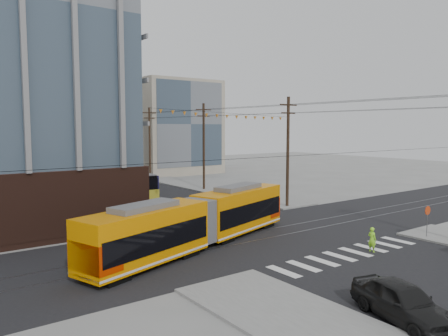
# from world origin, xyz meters

# --- Properties ---
(ground) EXTENTS (160.00, 160.00, 0.00)m
(ground) POSITION_xyz_m (0.00, 0.00, 0.00)
(ground) COLOR slate
(bg_bldg_ne_near) EXTENTS (14.00, 14.00, 16.00)m
(bg_bldg_ne_near) POSITION_xyz_m (16.00, 48.00, 8.00)
(bg_bldg_ne_near) COLOR gray
(bg_bldg_ne_near) RESTS_ON ground
(bg_bldg_ne_far) EXTENTS (16.00, 16.00, 14.00)m
(bg_bldg_ne_far) POSITION_xyz_m (18.00, 68.00, 7.00)
(bg_bldg_ne_far) COLOR #8C99A5
(bg_bldg_ne_far) RESTS_ON ground
(utility_pole_far) EXTENTS (0.30, 0.30, 11.00)m
(utility_pole_far) POSITION_xyz_m (8.50, 56.00, 5.50)
(utility_pole_far) COLOR black
(utility_pole_far) RESTS_ON ground
(streetcar) EXTENTS (18.21, 8.17, 3.53)m
(streetcar) POSITION_xyz_m (-6.71, 3.99, 1.77)
(streetcar) COLOR #D67A00
(streetcar) RESTS_ON ground
(city_bus) EXTENTS (2.83, 11.33, 3.19)m
(city_bus) POSITION_xyz_m (-2.06, 25.76, 1.59)
(city_bus) COLOR #131139
(city_bus) RESTS_ON ground
(black_sedan) EXTENTS (3.15, 5.21, 1.66)m
(black_sedan) POSITION_xyz_m (-5.97, -10.37, 0.83)
(black_sedan) COLOR black
(black_sedan) RESTS_ON ground
(parked_car_silver) EXTENTS (3.24, 4.80, 1.50)m
(parked_car_silver) POSITION_xyz_m (-6.06, 13.18, 0.75)
(parked_car_silver) COLOR #9D9EA3
(parked_car_silver) RESTS_ON ground
(parked_car_white) EXTENTS (1.97, 4.29, 1.22)m
(parked_car_white) POSITION_xyz_m (-5.34, 20.03, 0.61)
(parked_car_white) COLOR beige
(parked_car_white) RESTS_ON ground
(parked_car_grey) EXTENTS (3.08, 5.37, 1.41)m
(parked_car_grey) POSITION_xyz_m (-5.12, 25.92, 0.71)
(parked_car_grey) COLOR #54545B
(parked_car_grey) RESTS_ON ground
(pedestrian) EXTENTS (0.40, 0.60, 1.62)m
(pedestrian) POSITION_xyz_m (1.72, -3.57, 0.81)
(pedestrian) COLOR #9BFE2A
(pedestrian) RESTS_ON ground
(stop_sign) EXTENTS (0.70, 0.70, 2.22)m
(stop_sign) POSITION_xyz_m (7.87, -3.86, 1.11)
(stop_sign) COLOR red
(stop_sign) RESTS_ON ground
(jersey_barrier) EXTENTS (1.14, 3.92, 0.77)m
(jersey_barrier) POSITION_xyz_m (8.30, 14.43, 0.39)
(jersey_barrier) COLOR slate
(jersey_barrier) RESTS_ON ground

